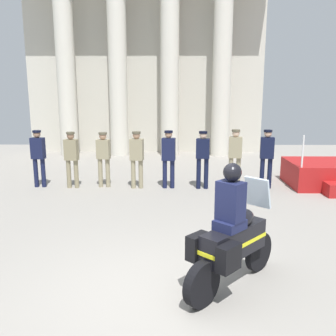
{
  "coord_description": "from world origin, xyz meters",
  "views": [
    {
      "loc": [
        0.27,
        -4.99,
        2.93
      ],
      "look_at": [
        0.21,
        3.04,
        1.2
      ],
      "focal_mm": 40.62,
      "sensor_mm": 36.0,
      "label": 1
    }
  ],
  "objects_px": {
    "officer_in_row_2": "(104,155)",
    "motorcycle_with_rider": "(231,238)",
    "officer_in_row_6": "(235,154)",
    "officer_in_row_0": "(38,154)",
    "officer_in_row_3": "(137,155)",
    "officer_in_row_4": "(169,155)",
    "officer_in_row_1": "(72,155)",
    "officer_in_row_7": "(267,154)",
    "officer_in_row_5": "(203,155)"
  },
  "relations": [
    {
      "from": "officer_in_row_2",
      "to": "motorcycle_with_rider",
      "type": "distance_m",
      "value": 6.45
    },
    {
      "from": "motorcycle_with_rider",
      "to": "officer_in_row_6",
      "type": "bearing_deg",
      "value": 33.82
    },
    {
      "from": "officer_in_row_0",
      "to": "officer_in_row_3",
      "type": "bearing_deg",
      "value": -174.13
    },
    {
      "from": "officer_in_row_6",
      "to": "officer_in_row_4",
      "type": "bearing_deg",
      "value": 10.23
    },
    {
      "from": "officer_in_row_1",
      "to": "officer_in_row_3",
      "type": "relative_size",
      "value": 0.99
    },
    {
      "from": "officer_in_row_7",
      "to": "officer_in_row_3",
      "type": "bearing_deg",
      "value": 8.82
    },
    {
      "from": "officer_in_row_2",
      "to": "officer_in_row_3",
      "type": "bearing_deg",
      "value": -179.31
    },
    {
      "from": "officer_in_row_2",
      "to": "officer_in_row_4",
      "type": "distance_m",
      "value": 1.91
    },
    {
      "from": "officer_in_row_4",
      "to": "motorcycle_with_rider",
      "type": "bearing_deg",
      "value": 107.75
    },
    {
      "from": "officer_in_row_4",
      "to": "motorcycle_with_rider",
      "type": "height_order",
      "value": "motorcycle_with_rider"
    },
    {
      "from": "officer_in_row_1",
      "to": "officer_in_row_3",
      "type": "height_order",
      "value": "officer_in_row_3"
    },
    {
      "from": "officer_in_row_0",
      "to": "officer_in_row_5",
      "type": "height_order",
      "value": "officer_in_row_0"
    },
    {
      "from": "officer_in_row_4",
      "to": "officer_in_row_7",
      "type": "relative_size",
      "value": 0.99
    },
    {
      "from": "officer_in_row_3",
      "to": "officer_in_row_4",
      "type": "distance_m",
      "value": 0.92
    },
    {
      "from": "officer_in_row_4",
      "to": "motorcycle_with_rider",
      "type": "distance_m",
      "value": 5.76
    },
    {
      "from": "officer_in_row_0",
      "to": "officer_in_row_2",
      "type": "distance_m",
      "value": 1.91
    },
    {
      "from": "officer_in_row_3",
      "to": "officer_in_row_7",
      "type": "relative_size",
      "value": 0.97
    },
    {
      "from": "officer_in_row_3",
      "to": "officer_in_row_4",
      "type": "bearing_deg",
      "value": -169.73
    },
    {
      "from": "officer_in_row_4",
      "to": "officer_in_row_5",
      "type": "distance_m",
      "value": 0.99
    },
    {
      "from": "officer_in_row_1",
      "to": "officer_in_row_6",
      "type": "bearing_deg",
      "value": -170.97
    },
    {
      "from": "officer_in_row_1",
      "to": "officer_in_row_6",
      "type": "distance_m",
      "value": 4.76
    },
    {
      "from": "officer_in_row_4",
      "to": "motorcycle_with_rider",
      "type": "relative_size",
      "value": 0.89
    },
    {
      "from": "motorcycle_with_rider",
      "to": "officer_in_row_4",
      "type": "bearing_deg",
      "value": 53.04
    },
    {
      "from": "officer_in_row_2",
      "to": "officer_in_row_5",
      "type": "height_order",
      "value": "officer_in_row_5"
    },
    {
      "from": "officer_in_row_6",
      "to": "motorcycle_with_rider",
      "type": "height_order",
      "value": "motorcycle_with_rider"
    },
    {
      "from": "officer_in_row_6",
      "to": "motorcycle_with_rider",
      "type": "xyz_separation_m",
      "value": [
        -0.99,
        -5.75,
        -0.22
      ]
    },
    {
      "from": "officer_in_row_2",
      "to": "motorcycle_with_rider",
      "type": "height_order",
      "value": "motorcycle_with_rider"
    },
    {
      "from": "officer_in_row_1",
      "to": "officer_in_row_4",
      "type": "distance_m",
      "value": 2.82
    },
    {
      "from": "officer_in_row_3",
      "to": "motorcycle_with_rider",
      "type": "height_order",
      "value": "motorcycle_with_rider"
    },
    {
      "from": "officer_in_row_2",
      "to": "officer_in_row_0",
      "type": "bearing_deg",
      "value": 8.56
    },
    {
      "from": "officer_in_row_2",
      "to": "officer_in_row_6",
      "type": "bearing_deg",
      "value": -172.22
    },
    {
      "from": "officer_in_row_1",
      "to": "officer_in_row_7",
      "type": "bearing_deg",
      "value": -171.72
    },
    {
      "from": "officer_in_row_0",
      "to": "officer_in_row_3",
      "type": "xyz_separation_m",
      "value": [
        2.9,
        -0.13,
        -0.01
      ]
    },
    {
      "from": "motorcycle_with_rider",
      "to": "officer_in_row_0",
      "type": "bearing_deg",
      "value": 83.13
    },
    {
      "from": "officer_in_row_1",
      "to": "motorcycle_with_rider",
      "type": "distance_m",
      "value": 6.82
    },
    {
      "from": "officer_in_row_2",
      "to": "officer_in_row_6",
      "type": "distance_m",
      "value": 3.84
    },
    {
      "from": "officer_in_row_2",
      "to": "officer_in_row_7",
      "type": "xyz_separation_m",
      "value": [
        4.75,
        -0.1,
        0.05
      ]
    },
    {
      "from": "officer_in_row_3",
      "to": "motorcycle_with_rider",
      "type": "xyz_separation_m",
      "value": [
        1.86,
        -5.65,
        -0.19
      ]
    },
    {
      "from": "officer_in_row_0",
      "to": "motorcycle_with_rider",
      "type": "height_order",
      "value": "motorcycle_with_rider"
    },
    {
      "from": "officer_in_row_0",
      "to": "officer_in_row_4",
      "type": "bearing_deg",
      "value": -173.07
    },
    {
      "from": "officer_in_row_5",
      "to": "officer_in_row_1",
      "type": "bearing_deg",
      "value": 7.37
    },
    {
      "from": "officer_in_row_0",
      "to": "officer_in_row_2",
      "type": "relative_size",
      "value": 1.03
    },
    {
      "from": "officer_in_row_2",
      "to": "officer_in_row_6",
      "type": "height_order",
      "value": "officer_in_row_6"
    },
    {
      "from": "officer_in_row_4",
      "to": "officer_in_row_6",
      "type": "height_order",
      "value": "officer_in_row_6"
    },
    {
      "from": "officer_in_row_3",
      "to": "officer_in_row_6",
      "type": "height_order",
      "value": "officer_in_row_6"
    },
    {
      "from": "officer_in_row_0",
      "to": "officer_in_row_5",
      "type": "distance_m",
      "value": 4.81
    },
    {
      "from": "officer_in_row_2",
      "to": "officer_in_row_1",
      "type": "bearing_deg",
      "value": 14.27
    },
    {
      "from": "officer_in_row_1",
      "to": "officer_in_row_4",
      "type": "bearing_deg",
      "value": -171.79
    },
    {
      "from": "officer_in_row_6",
      "to": "officer_in_row_7",
      "type": "height_order",
      "value": "officer_in_row_6"
    },
    {
      "from": "officer_in_row_0",
      "to": "officer_in_row_6",
      "type": "height_order",
      "value": "officer_in_row_6"
    }
  ]
}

